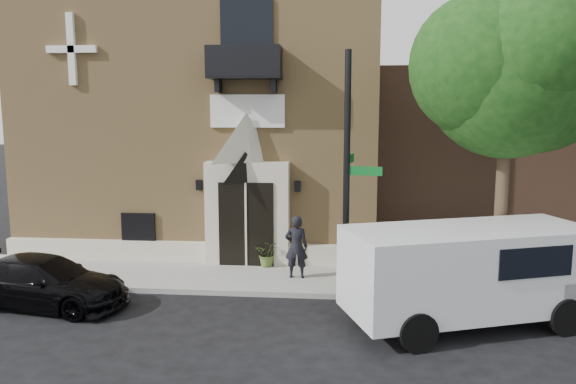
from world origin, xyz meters
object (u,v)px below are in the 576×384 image
object	(u,v)px
dumpster	(538,270)
pedestrian_near	(296,247)
street_sign	(347,174)
cargo_van	(476,271)
fire_hydrant	(543,283)
black_sedan	(44,282)

from	to	relation	value
dumpster	pedestrian_near	size ratio (longest dim) A/B	1.20
street_sign	dumpster	bearing A→B (deg)	13.82
cargo_van	street_sign	bearing A→B (deg)	132.26
dumpster	cargo_van	bearing A→B (deg)	-146.47
street_sign	dumpster	xyz separation A→B (m)	(4.97, 0.19, -2.49)
pedestrian_near	street_sign	bearing A→B (deg)	139.60
street_sign	fire_hydrant	world-z (taller)	street_sign
black_sedan	street_sign	xyz separation A→B (m)	(7.62, 1.38, 2.68)
fire_hydrant	dumpster	distance (m)	0.35
pedestrian_near	dumpster	bearing A→B (deg)	170.37
fire_hydrant	pedestrian_near	distance (m)	6.57
fire_hydrant	pedestrian_near	world-z (taller)	pedestrian_near
black_sedan	street_sign	distance (m)	8.20
cargo_van	fire_hydrant	bearing A→B (deg)	17.87
black_sedan	pedestrian_near	xyz separation A→B (m)	(6.21, 2.54, 0.42)
pedestrian_near	black_sedan	bearing A→B (deg)	21.29
cargo_van	dumpster	bearing A→B (deg)	22.20
street_sign	pedestrian_near	xyz separation A→B (m)	(-1.41, 1.16, -2.26)
black_sedan	dumpster	bearing A→B (deg)	-73.92
fire_hydrant	pedestrian_near	bearing A→B (deg)	169.66
cargo_van	fire_hydrant	distance (m)	2.69
cargo_van	fire_hydrant	xyz separation A→B (m)	(2.06, 1.58, -0.73)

